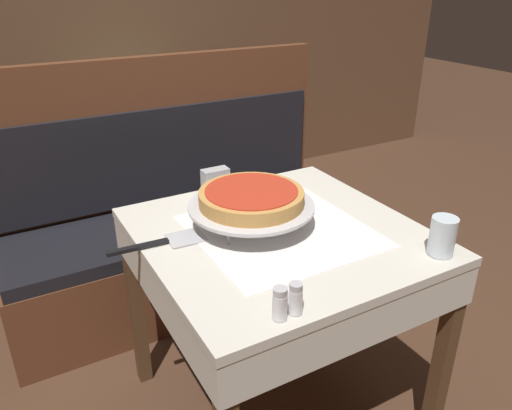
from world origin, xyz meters
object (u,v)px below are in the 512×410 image
dining_table_rear (147,123)px  pepper_shaker (296,298)px  dining_table_front (279,257)px  water_glass_near (443,236)px  napkin_holder (216,180)px  pizza_server (162,242)px  deep_dish_pizza (251,197)px  salt_shaker (280,304)px  condiment_caddy (138,106)px  pizza_pan_stand (251,207)px  booth_bench (182,235)px

dining_table_rear → pepper_shaker: (-0.32, -2.16, 0.14)m
dining_table_front → water_glass_near: 0.51m
napkin_holder → pizza_server: bearing=-138.1°
deep_dish_pizza → pepper_shaker: 0.47m
pepper_shaker → dining_table_rear: bearing=81.5°
pizza_server → water_glass_near: (0.69, -0.46, 0.05)m
water_glass_near → napkin_holder: size_ratio=1.16×
salt_shaker → condiment_caddy: bearing=81.9°
dining_table_rear → napkin_holder: size_ratio=7.63×
dining_table_front → pizza_pan_stand: size_ratio=2.11×
dining_table_rear → water_glass_near: size_ratio=6.58×
dining_table_rear → condiment_caddy: 0.18m
dining_table_front → booth_bench: booth_bench is taller
dining_table_front → salt_shaker: bearing=-121.9°
pepper_shaker → condiment_caddy: condiment_caddy is taller
booth_bench → water_glass_near: size_ratio=14.47×
dining_table_rear → salt_shaker: size_ratio=9.00×
dining_table_front → pepper_shaker: size_ratio=10.29×
dining_table_front → pizza_server: size_ratio=2.83×
booth_bench → pizza_pan_stand: (-0.05, -0.82, 0.51)m
deep_dish_pizza → dining_table_front: bearing=-46.4°
booth_bench → water_glass_near: (0.35, -1.24, 0.50)m
pizza_pan_stand → pepper_shaker: (-0.13, -0.45, -0.03)m
dining_table_front → salt_shaker: salt_shaker is taller
salt_shaker → dining_table_rear: bearing=80.3°
deep_dish_pizza → salt_shaker: bearing=-110.7°
dining_table_rear → condiment_caddy: bearing=-127.1°
booth_bench → napkin_holder: size_ratio=16.77×
pepper_shaker → salt_shaker: bearing=180.0°
condiment_caddy → napkin_holder: bearing=-94.6°
water_glass_near → dining_table_rear: bearing=95.5°
pizza_pan_stand → deep_dish_pizza: (0.00, 0.00, 0.03)m
deep_dish_pizza → water_glass_near: 0.58m
dining_table_front → dining_table_rear: (0.13, 1.78, -0.00)m
pizza_pan_stand → condiment_caddy: 1.62m
dining_table_front → condiment_caddy: size_ratio=5.70×
condiment_caddy → salt_shaker: bearing=-98.1°
pizza_server → condiment_caddy: condiment_caddy is taller
salt_shaker → dining_table_front: bearing=58.1°
dining_table_front → pepper_shaker: bearing=-116.9°
dining_table_rear → booth_bench: 0.96m
deep_dish_pizza → pepper_shaker: bearing=-105.6°
condiment_caddy → pepper_shaker: bearing=-96.9°
dining_table_front → deep_dish_pizza: 0.23m
dining_table_rear → condiment_caddy: condiment_caddy is taller
salt_shaker → napkin_holder: bearing=76.1°
booth_bench → deep_dish_pizza: (-0.05, -0.82, 0.54)m
salt_shaker → pizza_pan_stand: bearing=69.3°
pizza_server → pepper_shaker: bearing=-70.8°
condiment_caddy → dining_table_front: bearing=-92.0°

